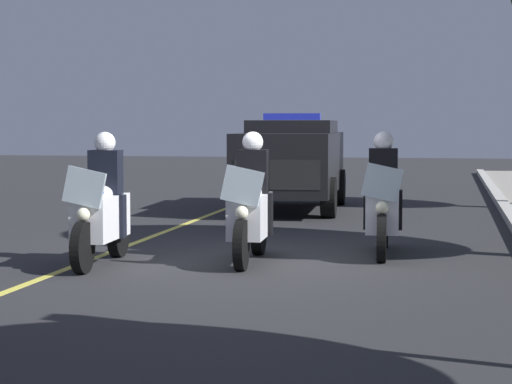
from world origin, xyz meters
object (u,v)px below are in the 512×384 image
at_px(police_suv, 292,160).
at_px(police_motorcycle_lead_right, 251,209).
at_px(police_motorcycle_lead_left, 101,211).
at_px(police_motorcycle_trailing, 383,205).

bearing_deg(police_suv, police_motorcycle_lead_right, 5.21).
relative_size(police_motorcycle_lead_right, police_suv, 0.43).
relative_size(police_motorcycle_lead_left, police_suv, 0.43).
relative_size(police_motorcycle_trailing, police_suv, 0.43).
distance_m(police_motorcycle_lead_right, police_motorcycle_trailing, 1.96).
xyz_separation_m(police_motorcycle_lead_right, police_suv, (-7.64, -0.70, 0.37)).
height_order(police_motorcycle_lead_left, police_suv, police_suv).
height_order(police_motorcycle_trailing, police_suv, police_suv).
bearing_deg(police_motorcycle_lead_left, police_motorcycle_trailing, 115.49).
distance_m(police_motorcycle_lead_left, police_motorcycle_lead_right, 1.94).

